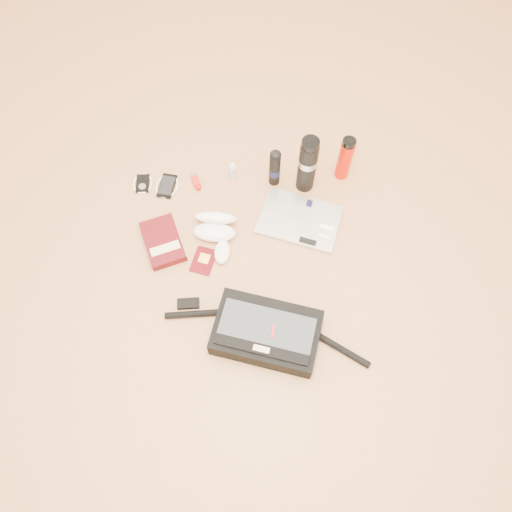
% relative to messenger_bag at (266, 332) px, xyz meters
% --- Properties ---
extents(ground, '(4.00, 4.00, 0.00)m').
position_rel_messenger_bag_xyz_m(ground, '(-0.04, 0.28, -0.05)').
color(ground, '#AE7548').
rests_on(ground, ground).
extents(messenger_bag, '(0.76, 0.37, 0.11)m').
position_rel_messenger_bag_xyz_m(messenger_bag, '(0.00, 0.00, 0.00)').
color(messenger_bag, black).
rests_on(messenger_bag, ground).
extents(laptop, '(0.40, 0.35, 0.03)m').
position_rel_messenger_bag_xyz_m(laptop, '(0.20, 0.49, -0.04)').
color(laptop, '#B3B3B5').
rests_on(laptop, ground).
extents(book, '(0.19, 0.25, 0.04)m').
position_rel_messenger_bag_xyz_m(book, '(-0.38, 0.45, -0.03)').
color(book, '#45080C').
rests_on(book, ground).
extents(passport, '(0.13, 0.15, 0.01)m').
position_rel_messenger_bag_xyz_m(passport, '(-0.22, 0.35, -0.05)').
color(passport, '#470409').
rests_on(passport, ground).
extents(mouse, '(0.08, 0.12, 0.04)m').
position_rel_messenger_bag_xyz_m(mouse, '(-0.14, 0.37, -0.03)').
color(mouse, white).
rests_on(mouse, ground).
extents(sunglasses_case, '(0.21, 0.18, 0.10)m').
position_rel_messenger_bag_xyz_m(sunglasses_case, '(-0.16, 0.49, -0.01)').
color(sunglasses_case, silver).
rests_on(sunglasses_case, ground).
extents(ipod, '(0.09, 0.10, 0.01)m').
position_rel_messenger_bag_xyz_m(ipod, '(-0.46, 0.76, -0.05)').
color(ipod, black).
rests_on(ipod, ground).
extents(phone, '(0.12, 0.14, 0.01)m').
position_rel_messenger_bag_xyz_m(phone, '(-0.35, 0.73, -0.04)').
color(phone, black).
rests_on(phone, ground).
extents(inhaler, '(0.04, 0.10, 0.02)m').
position_rel_messenger_bag_xyz_m(inhaler, '(-0.23, 0.74, -0.04)').
color(inhaler, '#B11D11').
rests_on(inhaler, ground).
extents(spray_bottle, '(0.03, 0.03, 0.11)m').
position_rel_messenger_bag_xyz_m(spray_bottle, '(-0.06, 0.75, -0.00)').
color(spray_bottle, '#9CBDD3').
rests_on(spray_bottle, ground).
extents(aerosol_can, '(0.06, 0.06, 0.21)m').
position_rel_messenger_bag_xyz_m(aerosol_can, '(0.12, 0.71, 0.05)').
color(aerosol_can, black).
rests_on(aerosol_can, ground).
extents(thermos_black, '(0.10, 0.10, 0.30)m').
position_rel_messenger_bag_xyz_m(thermos_black, '(0.25, 0.67, 0.10)').
color(thermos_black, black).
rests_on(thermos_black, ground).
extents(thermos_red, '(0.08, 0.08, 0.23)m').
position_rel_messenger_bag_xyz_m(thermos_red, '(0.43, 0.71, 0.07)').
color(thermos_red, '#BE1401').
rests_on(thermos_red, ground).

